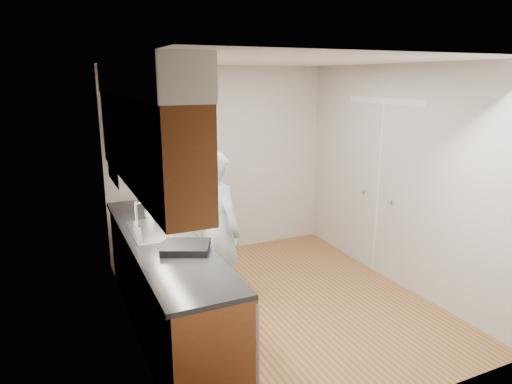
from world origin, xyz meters
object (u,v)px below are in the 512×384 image
soap_bottle_b (151,200)px  steel_can (166,211)px  person (216,220)px  dish_rack (186,247)px  soap_bottle_a (148,206)px

soap_bottle_b → steel_can: 0.33m
soap_bottle_b → person: bearing=-52.2°
person → steel_can: size_ratio=14.29×
person → dish_rack: 0.85m
soap_bottle_b → steel_can: soap_bottle_b is taller
person → soap_bottle_a: (-0.60, 0.38, 0.12)m
person → soap_bottle_b: person is taller
soap_bottle_b → dish_rack: (0.00, -1.34, -0.07)m
person → steel_can: bearing=22.6°
soap_bottle_b → soap_bottle_a: bearing=-106.8°
soap_bottle_a → steel_can: 0.18m
soap_bottle_a → dish_rack: 1.06m
soap_bottle_b → dish_rack: bearing=-90.0°
person → steel_can: 0.55m
dish_rack → person: bearing=77.9°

